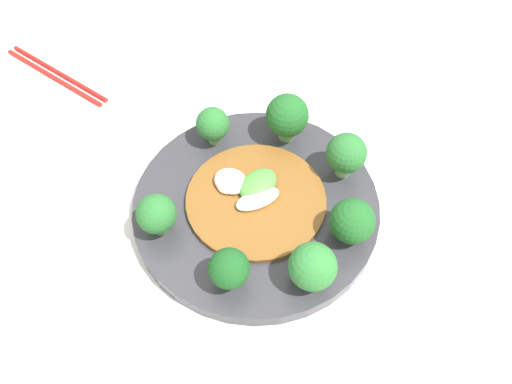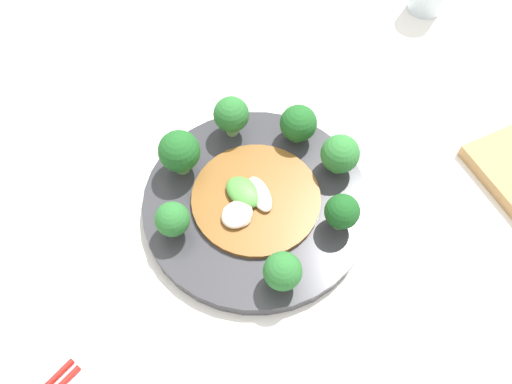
{
  "view_description": "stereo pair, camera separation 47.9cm",
  "coord_description": "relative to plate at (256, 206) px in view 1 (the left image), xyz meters",
  "views": [
    {
      "loc": [
        0.29,
        -0.08,
        1.31
      ],
      "look_at": [
        -0.04,
        0.05,
        0.81
      ],
      "focal_mm": 35.0,
      "sensor_mm": 36.0,
      "label": 1
    },
    {
      "loc": [
        -0.14,
        -0.28,
        1.38
      ],
      "look_at": [
        -0.04,
        0.05,
        0.81
      ],
      "focal_mm": 35.0,
      "sensor_mm": 36.0,
      "label": 2
    }
  ],
  "objects": [
    {
      "name": "plate",
      "position": [
        0.0,
        0.0,
        0.0
      ],
      "size": [
        0.31,
        0.31,
        0.02
      ],
      "color": "#333338",
      "rests_on": "table"
    },
    {
      "name": "broccoli_south",
      "position": [
        -0.0,
        -0.12,
        0.04
      ],
      "size": [
        0.05,
        0.05,
        0.06
      ],
      "color": "#89B76B",
      "rests_on": "plate"
    },
    {
      "name": "broccoli_west",
      "position": [
        -0.12,
        -0.02,
        0.04
      ],
      "size": [
        0.05,
        0.05,
        0.06
      ],
      "color": "#7AAD5B",
      "rests_on": "plate"
    },
    {
      "name": "broccoli_east",
      "position": [
        0.12,
        0.02,
        0.05
      ],
      "size": [
        0.05,
        0.05,
        0.06
      ],
      "color": "#7AAD5B",
      "rests_on": "plate"
    },
    {
      "name": "broccoli_north",
      "position": [
        -0.0,
        0.12,
        0.05
      ],
      "size": [
        0.05,
        0.05,
        0.07
      ],
      "color": "#89B76B",
      "rests_on": "plate"
    },
    {
      "name": "broccoli_northwest",
      "position": [
        -0.08,
        0.08,
        0.05
      ],
      "size": [
        0.06,
        0.06,
        0.07
      ],
      "color": "#70A356",
      "rests_on": "plate"
    },
    {
      "name": "stirfry_center",
      "position": [
        -0.01,
        -0.0,
        0.02
      ],
      "size": [
        0.18,
        0.18,
        0.02
      ],
      "color": "brown",
      "rests_on": "plate"
    },
    {
      "name": "table",
      "position": [
        0.04,
        -0.05,
        -0.4
      ],
      "size": [
        1.15,
        0.84,
        0.77
      ],
      "color": "silver",
      "rests_on": "ground_plane"
    },
    {
      "name": "broccoli_northeast",
      "position": [
        0.09,
        0.08,
        0.04
      ],
      "size": [
        0.05,
        0.05,
        0.06
      ],
      "color": "#7AAD5B",
      "rests_on": "plate"
    },
    {
      "name": "broccoli_southeast",
      "position": [
        0.09,
        -0.07,
        0.04
      ],
      "size": [
        0.05,
        0.05,
        0.06
      ],
      "color": "#89B76B",
      "rests_on": "plate"
    },
    {
      "name": "chopsticks",
      "position": [
        -0.36,
        -0.2,
        -0.01
      ],
      "size": [
        0.19,
        0.13,
        0.01
      ],
      "color": "red",
      "rests_on": "table"
    }
  ]
}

